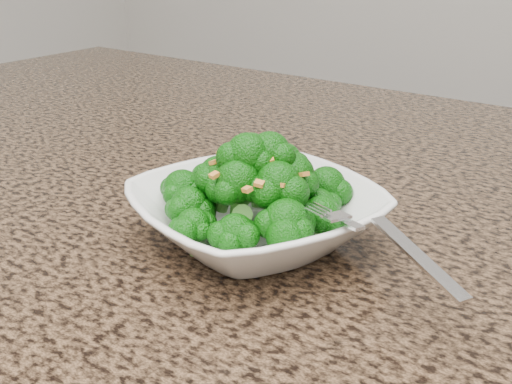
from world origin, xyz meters
The scene contains 5 objects.
granite_counter centered at (0.00, 0.30, 0.89)m, with size 1.64×1.04×0.03m, color brown.
bowl centered at (0.13, 0.18, 0.93)m, with size 0.21×0.21×0.05m, color white.
broccoli_pile centered at (0.13, 0.18, 0.99)m, with size 0.19×0.19×0.07m, color #0F600A, non-canonical shape.
garlic_topping centered at (0.13, 0.18, 1.03)m, with size 0.11×0.11×0.01m, color #EF993A, non-canonical shape.
fork centered at (0.25, 0.16, 0.96)m, with size 0.16×0.03×0.01m, color silver, non-canonical shape.
Camera 1 is at (0.44, -0.24, 1.17)m, focal length 45.00 mm.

